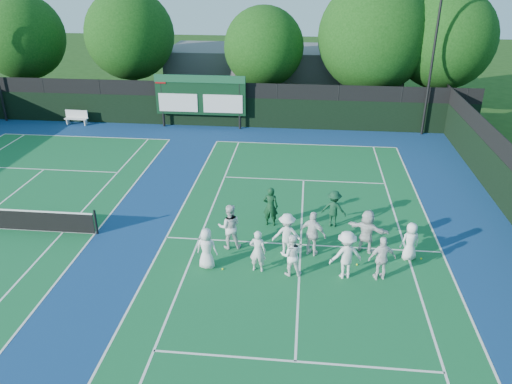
# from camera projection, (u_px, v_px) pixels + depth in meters

# --- Properties ---
(ground) EXTENTS (120.00, 120.00, 0.00)m
(ground) POSITION_uv_depth(u_px,v_px,m) (300.00, 258.00, 18.97)
(ground) COLOR #17370F
(ground) RESTS_ON ground
(court_apron) EXTENTS (34.00, 32.00, 0.01)m
(court_apron) POSITION_uv_depth(u_px,v_px,m) (154.00, 237.00, 20.44)
(court_apron) COLOR navy
(court_apron) RESTS_ON ground
(near_court) EXTENTS (11.05, 23.85, 0.01)m
(near_court) POSITION_uv_depth(u_px,v_px,m) (301.00, 245.00, 19.87)
(near_court) COLOR #125A2E
(near_court) RESTS_ON ground
(back_fence) EXTENTS (34.00, 0.08, 3.00)m
(back_fence) POSITION_uv_depth(u_px,v_px,m) (217.00, 107.00, 33.37)
(back_fence) COLOR black
(back_fence) RESTS_ON ground
(scoreboard) EXTENTS (6.00, 0.21, 3.55)m
(scoreboard) POSITION_uv_depth(u_px,v_px,m) (200.00, 96.00, 32.74)
(scoreboard) COLOR black
(scoreboard) RESTS_ON ground
(clubhouse) EXTENTS (18.00, 6.00, 4.00)m
(clubhouse) POSITION_uv_depth(u_px,v_px,m) (283.00, 74.00, 39.92)
(clubhouse) COLOR #57575C
(clubhouse) RESTS_ON ground
(light_pole_right) EXTENTS (1.20, 0.30, 10.12)m
(light_pole_right) POSITION_uv_depth(u_px,v_px,m) (436.00, 33.00, 29.73)
(light_pole_right) COLOR black
(light_pole_right) RESTS_ON ground
(bench) EXTENTS (1.59, 0.48, 1.00)m
(bench) POSITION_uv_depth(u_px,v_px,m) (77.00, 117.00, 34.06)
(bench) COLOR silver
(bench) RESTS_ON ground
(tree_a) EXTENTS (6.18, 6.18, 8.28)m
(tree_a) POSITION_uv_depth(u_px,v_px,m) (25.00, 39.00, 36.42)
(tree_a) COLOR #311F0D
(tree_a) RESTS_ON ground
(tree_b) EXTENTS (6.30, 6.30, 8.59)m
(tree_b) POSITION_uv_depth(u_px,v_px,m) (132.00, 37.00, 35.55)
(tree_b) COLOR #311F0D
(tree_b) RESTS_ON ground
(tree_c) EXTENTS (5.58, 5.58, 7.55)m
(tree_c) POSITION_uv_depth(u_px,v_px,m) (266.00, 49.00, 34.93)
(tree_c) COLOR #311F0D
(tree_c) RESTS_ON ground
(tree_d) EXTENTS (7.58, 7.58, 9.36)m
(tree_d) POSITION_uv_depth(u_px,v_px,m) (376.00, 39.00, 33.90)
(tree_d) COLOR #311F0D
(tree_d) RESTS_ON ground
(tree_e) EXTENTS (6.70, 6.70, 8.81)m
(tree_e) POSITION_uv_depth(u_px,v_px,m) (447.00, 42.00, 33.49)
(tree_e) COLOR #311F0D
(tree_e) RESTS_ON ground
(tennis_ball_0) EXTENTS (0.07, 0.07, 0.07)m
(tennis_ball_0) POSITION_uv_depth(u_px,v_px,m) (223.00, 269.00, 18.27)
(tennis_ball_0) COLOR #D5EC1B
(tennis_ball_0) RESTS_ON ground
(tennis_ball_1) EXTENTS (0.07, 0.07, 0.07)m
(tennis_ball_1) POSITION_uv_depth(u_px,v_px,m) (353.00, 223.00, 21.46)
(tennis_ball_1) COLOR #D5EC1B
(tennis_ball_1) RESTS_ON ground
(tennis_ball_2) EXTENTS (0.07, 0.07, 0.07)m
(tennis_ball_2) POSITION_uv_depth(u_px,v_px,m) (357.00, 265.00, 18.53)
(tennis_ball_2) COLOR #D5EC1B
(tennis_ball_2) RESTS_ON ground
(tennis_ball_3) EXTENTS (0.07, 0.07, 0.07)m
(tennis_ball_3) POSITION_uv_depth(u_px,v_px,m) (224.00, 226.00, 21.22)
(tennis_ball_3) COLOR #D5EC1B
(tennis_ball_3) RESTS_ON ground
(tennis_ball_4) EXTENTS (0.07, 0.07, 0.07)m
(tennis_ball_4) POSITION_uv_depth(u_px,v_px,m) (320.00, 226.00, 21.21)
(tennis_ball_4) COLOR #D5EC1B
(tennis_ball_4) RESTS_ON ground
(tennis_ball_5) EXTENTS (0.07, 0.07, 0.07)m
(tennis_ball_5) POSITION_uv_depth(u_px,v_px,m) (421.00, 259.00, 18.90)
(tennis_ball_5) COLOR #D5EC1B
(tennis_ball_5) RESTS_ON ground
(player_front_0) EXTENTS (0.83, 0.59, 1.60)m
(player_front_0) POSITION_uv_depth(u_px,v_px,m) (207.00, 248.00, 18.11)
(player_front_0) COLOR silver
(player_front_0) RESTS_ON ground
(player_front_1) EXTENTS (0.65, 0.47, 1.65)m
(player_front_1) POSITION_uv_depth(u_px,v_px,m) (258.00, 251.00, 17.90)
(player_front_1) COLOR silver
(player_front_1) RESTS_ON ground
(player_front_2) EXTENTS (0.83, 0.67, 1.62)m
(player_front_2) POSITION_uv_depth(u_px,v_px,m) (291.00, 255.00, 17.69)
(player_front_2) COLOR white
(player_front_2) RESTS_ON ground
(player_front_3) EXTENTS (1.33, 1.01, 1.83)m
(player_front_3) POSITION_uv_depth(u_px,v_px,m) (346.00, 255.00, 17.50)
(player_front_3) COLOR silver
(player_front_3) RESTS_ON ground
(player_front_4) EXTENTS (1.06, 0.63, 1.68)m
(player_front_4) POSITION_uv_depth(u_px,v_px,m) (382.00, 258.00, 17.43)
(player_front_4) COLOR silver
(player_front_4) RESTS_ON ground
(player_back_0) EXTENTS (1.01, 0.84, 1.85)m
(player_back_0) POSITION_uv_depth(u_px,v_px,m) (230.00, 227.00, 19.33)
(player_back_0) COLOR silver
(player_back_0) RESTS_ON ground
(player_back_1) EXTENTS (1.16, 0.72, 1.72)m
(player_back_1) POSITION_uv_depth(u_px,v_px,m) (287.00, 234.00, 18.91)
(player_back_1) COLOR silver
(player_back_1) RESTS_ON ground
(player_back_2) EXTENTS (1.16, 0.84, 1.82)m
(player_back_2) POSITION_uv_depth(u_px,v_px,m) (313.00, 234.00, 18.85)
(player_back_2) COLOR silver
(player_back_2) RESTS_ON ground
(player_back_3) EXTENTS (1.70, 1.14, 1.76)m
(player_back_3) POSITION_uv_depth(u_px,v_px,m) (367.00, 231.00, 19.11)
(player_back_3) COLOR silver
(player_back_3) RESTS_ON ground
(player_back_4) EXTENTS (0.86, 0.69, 1.52)m
(player_back_4) POSITION_uv_depth(u_px,v_px,m) (410.00, 241.00, 18.64)
(player_back_4) COLOR white
(player_back_4) RESTS_ON ground
(coach_left) EXTENTS (0.66, 0.46, 1.75)m
(coach_left) POSITION_uv_depth(u_px,v_px,m) (270.00, 206.00, 21.01)
(coach_left) COLOR #0E341B
(coach_left) RESTS_ON ground
(coach_right) EXTENTS (1.16, 0.82, 1.63)m
(coach_right) POSITION_uv_depth(u_px,v_px,m) (334.00, 209.00, 20.95)
(coach_right) COLOR #0F3721
(coach_right) RESTS_ON ground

